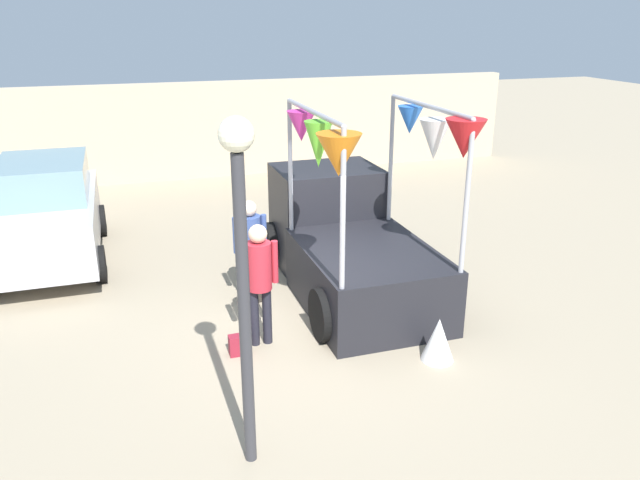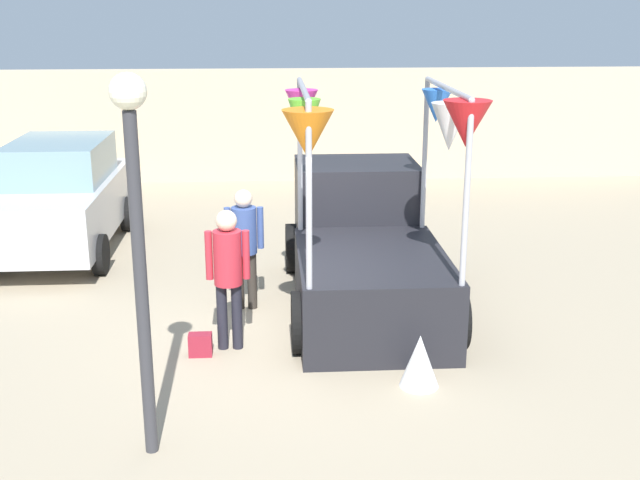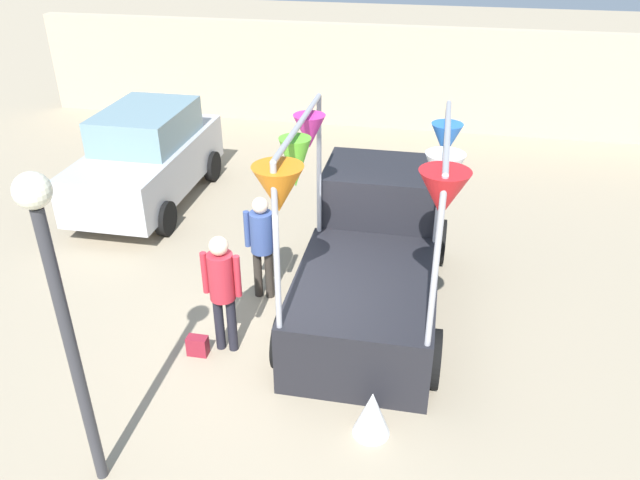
% 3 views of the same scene
% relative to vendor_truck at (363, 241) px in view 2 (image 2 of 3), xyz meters
% --- Properties ---
extents(ground_plane, '(60.00, 60.00, 0.00)m').
position_rel_vendor_truck_xyz_m(ground_plane, '(-1.04, -1.17, -0.88)').
color(ground_plane, gray).
extents(vendor_truck, '(2.45, 4.15, 3.13)m').
position_rel_vendor_truck_xyz_m(vendor_truck, '(0.00, 0.00, 0.00)').
color(vendor_truck, black).
rests_on(vendor_truck, ground).
extents(parked_car, '(1.88, 4.00, 1.88)m').
position_rel_vendor_truck_xyz_m(parked_car, '(-4.80, 2.68, 0.06)').
color(parked_car, '#B7B7BC').
rests_on(parked_car, ground).
extents(person_customer, '(0.53, 0.34, 1.75)m').
position_rel_vendor_truck_xyz_m(person_customer, '(-1.81, -1.54, 0.18)').
color(person_customer, black).
rests_on(person_customer, ground).
extents(person_vendor, '(0.53, 0.34, 1.69)m').
position_rel_vendor_truck_xyz_m(person_vendor, '(-1.65, -0.21, 0.14)').
color(person_vendor, '#2D2823').
rests_on(person_vendor, ground).
extents(handbag, '(0.28, 0.16, 0.28)m').
position_rel_vendor_truck_xyz_m(handbag, '(-2.16, -1.74, -0.74)').
color(handbag, maroon).
rests_on(handbag, ground).
extents(street_lamp, '(0.32, 0.32, 3.54)m').
position_rel_vendor_truck_xyz_m(street_lamp, '(-2.46, -3.86, 1.46)').
color(street_lamp, '#333338').
rests_on(street_lamp, ground).
extents(brick_boundary_wall, '(18.00, 0.36, 2.60)m').
position_rel_vendor_truck_xyz_m(brick_boundary_wall, '(-1.04, 8.17, 0.42)').
color(brick_boundary_wall, tan).
rests_on(brick_boundary_wall, ground).
extents(folded_kite_bundle_white, '(0.62, 0.62, 0.60)m').
position_rel_vendor_truck_xyz_m(folded_kite_bundle_white, '(0.32, -2.69, -0.58)').
color(folded_kite_bundle_white, white).
rests_on(folded_kite_bundle_white, ground).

